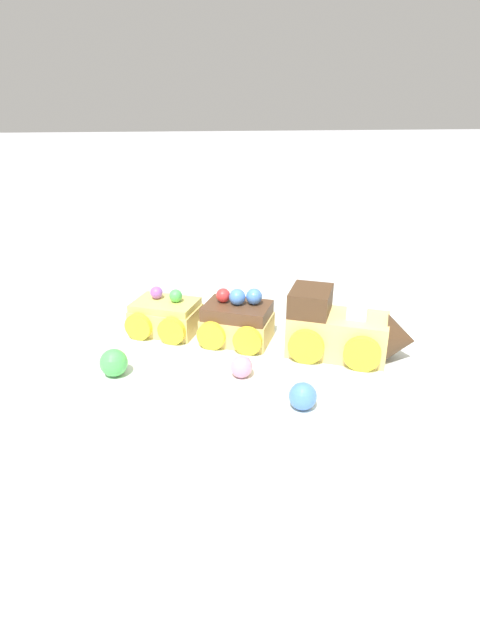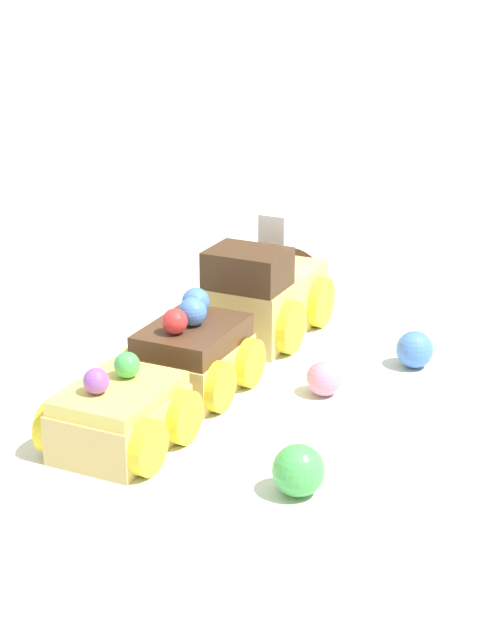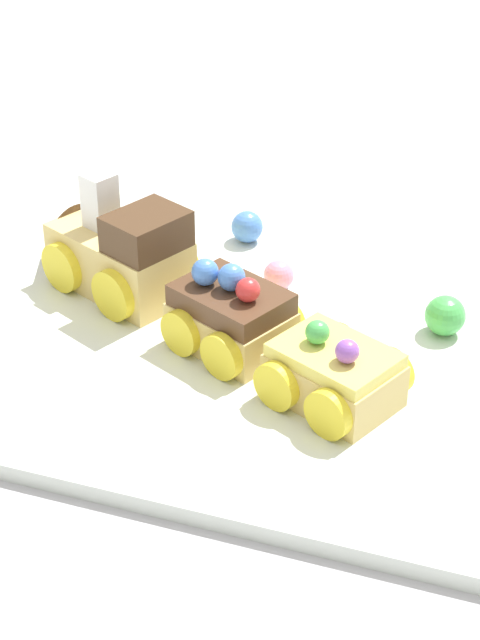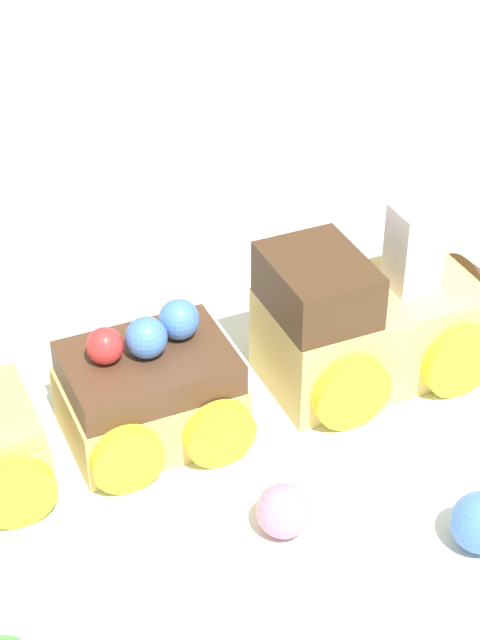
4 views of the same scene
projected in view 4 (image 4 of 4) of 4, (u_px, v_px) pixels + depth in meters
ground_plane at (224, 436)px, 0.52m from camera, size 10.00×10.00×0.00m
display_board at (224, 427)px, 0.51m from camera, size 0.67×0.37×0.01m
cake_train_locomotive at (387, 318)px, 0.53m from camera, size 0.15×0.11×0.09m
cake_car_chocolate at (150, 391)px, 0.49m from camera, size 0.10×0.10×0.06m
gumball_pink at (284, 511)px, 0.44m from camera, size 0.02×0.02×0.02m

